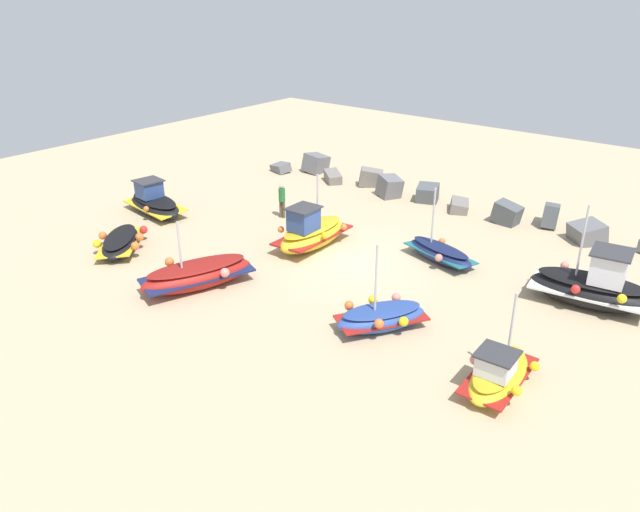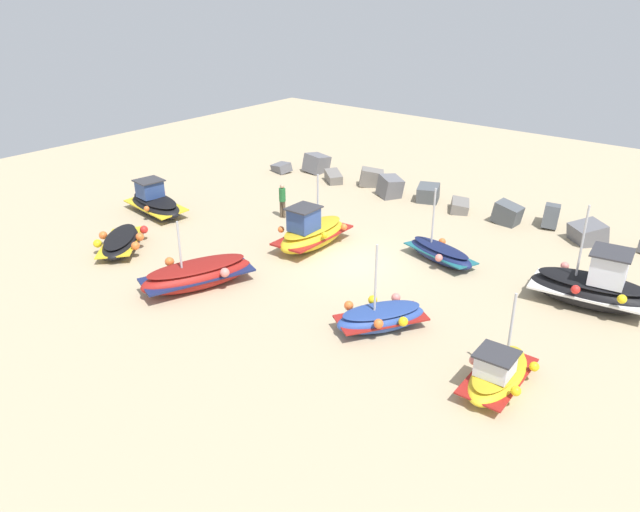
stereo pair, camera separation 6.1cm
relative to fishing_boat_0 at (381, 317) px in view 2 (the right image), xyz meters
name	(u,v)px [view 2 (the right image)]	position (x,y,z in m)	size (l,w,h in m)	color
ground_plane	(353,261)	(-3.89, 3.75, -0.44)	(54.59, 54.59, 0.00)	tan
fishing_boat_0	(381,317)	(0.00, 0.00, 0.00)	(2.70, 3.32, 3.14)	#2D4C9E
fishing_boat_1	(197,275)	(-7.11, -1.82, 0.10)	(2.86, 4.59, 2.82)	maroon
fishing_boat_2	(312,233)	(-6.18, 3.85, 0.23)	(2.14, 3.96, 3.22)	gold
fishing_boat_3	(121,242)	(-12.43, -1.55, -0.06)	(3.37, 3.46, 0.80)	black
fishing_boat_4	(593,287)	(4.97, 6.03, 0.32)	(4.37, 2.31, 3.73)	black
fishing_boat_5	(498,374)	(4.40, -0.61, 0.03)	(1.84, 3.23, 2.80)	gold
fishing_boat_6	(155,203)	(-14.98, 2.21, 0.12)	(4.08, 2.11, 1.71)	black
fishing_boat_7	(440,253)	(-1.08, 6.02, -0.05)	(3.50, 2.03, 3.09)	navy
person_walking	(282,198)	(-9.61, 5.76, 0.55)	(0.32, 0.32, 1.72)	brown
breakwater_rocks	(443,198)	(-4.30, 12.21, 0.00)	(23.62, 2.74, 1.36)	slate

